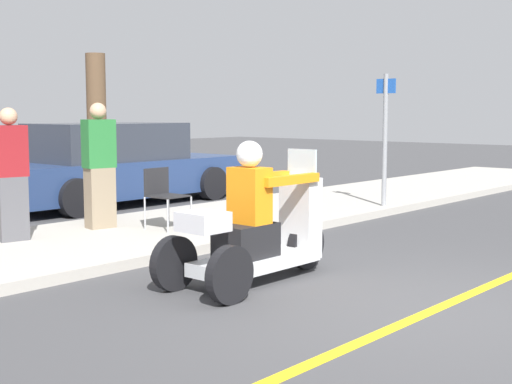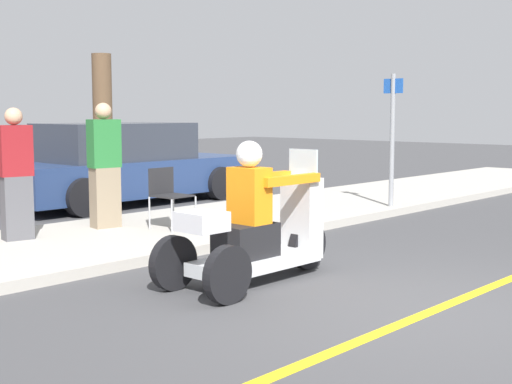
{
  "view_description": "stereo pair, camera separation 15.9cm",
  "coord_description": "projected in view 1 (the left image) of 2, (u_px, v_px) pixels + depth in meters",
  "views": [
    {
      "loc": [
        -5.49,
        -2.81,
        1.7
      ],
      "look_at": [
        -0.25,
        1.82,
        0.91
      ],
      "focal_mm": 50.0,
      "sensor_mm": 36.0,
      "label": 1
    },
    {
      "loc": [
        -5.39,
        -2.92,
        1.7
      ],
      "look_at": [
        -0.25,
        1.82,
        0.91
      ],
      "focal_mm": 50.0,
      "sensor_mm": 36.0,
      "label": 2
    }
  ],
  "objects": [
    {
      "name": "ground_plane",
      "position": [
        433.0,
        310.0,
        6.13
      ],
      "size": [
        60.0,
        60.0,
        0.0
      ],
      "primitive_type": "plane",
      "color": "#424244"
    },
    {
      "name": "lane_stripe",
      "position": [
        419.0,
        316.0,
        5.94
      ],
      "size": [
        24.0,
        0.12,
        0.01
      ],
      "color": "gold",
      "rests_on": "ground"
    },
    {
      "name": "sidewalk_strip",
      "position": [
        107.0,
        240.0,
        9.15
      ],
      "size": [
        28.0,
        2.8,
        0.12
      ],
      "color": "#B2ADA3",
      "rests_on": "ground"
    },
    {
      "name": "motorcycle_trike",
      "position": [
        257.0,
        232.0,
        7.09
      ],
      "size": [
        2.12,
        0.83,
        1.42
      ],
      "color": "black",
      "rests_on": "ground"
    },
    {
      "name": "spectator_mid_group",
      "position": [
        99.0,
        168.0,
        9.65
      ],
      "size": [
        0.44,
        0.31,
        1.7
      ],
      "color": "gray",
      "rests_on": "sidewalk_strip"
    },
    {
      "name": "spectator_by_tree",
      "position": [
        11.0,
        177.0,
        8.7
      ],
      "size": [
        0.43,
        0.3,
        1.63
      ],
      "color": "#515156",
      "rests_on": "sidewalk_strip"
    },
    {
      "name": "folding_chair_set_back",
      "position": [
        163.0,
        191.0,
        9.63
      ],
      "size": [
        0.48,
        0.48,
        0.82
      ],
      "color": "#A5A8AD",
      "rests_on": "sidewalk_strip"
    },
    {
      "name": "parked_car_lot_right",
      "position": [
        115.0,
        166.0,
        13.08
      ],
      "size": [
        4.78,
        1.97,
        1.49
      ],
      "color": "navy",
      "rests_on": "ground"
    },
    {
      "name": "tree_trunk",
      "position": [
        97.0,
        138.0,
        10.32
      ],
      "size": [
        0.28,
        0.28,
        2.41
      ],
      "color": "brown",
      "rests_on": "sidewalk_strip"
    },
    {
      "name": "street_sign",
      "position": [
        385.0,
        135.0,
        11.86
      ],
      "size": [
        0.08,
        0.36,
        2.2
      ],
      "color": "gray",
      "rests_on": "sidewalk_strip"
    }
  ]
}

